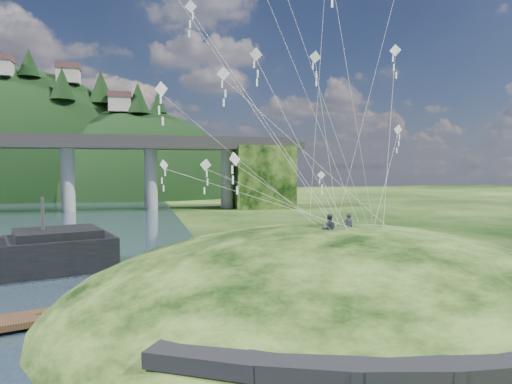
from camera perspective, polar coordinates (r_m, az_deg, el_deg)
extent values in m
plane|color=black|center=(25.30, -5.57, -16.93)|extent=(320.00, 320.00, 0.00)
ellipsoid|color=black|center=(29.83, 9.85, -16.85)|extent=(36.00, 32.00, 13.00)
cube|color=black|center=(16.99, -6.38, -19.94)|extent=(4.32, 3.62, 0.71)
cube|color=black|center=(16.18, 5.87, -20.93)|extent=(4.10, 2.97, 0.61)
cube|color=black|center=(16.60, 17.59, -20.44)|extent=(3.85, 2.37, 0.62)
cube|color=black|center=(17.97, 26.99, -18.90)|extent=(3.62, 1.83, 0.66)
cylinder|color=#9A9791|center=(94.36, -22.46, 1.61)|extent=(2.60, 2.60, 13.00)
cylinder|color=#9A9791|center=(93.53, -13.01, 1.75)|extent=(2.60, 2.60, 13.00)
cylinder|color=#9A9791|center=(95.25, -3.64, 1.85)|extent=(2.60, 2.60, 13.00)
cube|color=black|center=(96.96, 0.71, 1.88)|extent=(12.00, 11.00, 13.00)
ellipsoid|color=black|center=(154.51, -28.21, -2.66)|extent=(96.00, 68.00, 88.00)
ellipsoid|color=black|center=(142.70, -15.10, -4.46)|extent=(76.00, 56.00, 72.00)
cone|color=black|center=(141.11, -26.54, 14.28)|extent=(5.83, 5.83, 7.67)
cone|color=black|center=(133.69, -23.07, 12.35)|extent=(6.47, 6.47, 8.51)
cone|color=black|center=(139.62, -18.82, 12.30)|extent=(7.13, 7.13, 9.38)
cone|color=black|center=(133.88, -14.55, 11.31)|extent=(6.56, 6.56, 8.63)
cone|color=black|center=(139.55, -12.09, 10.93)|extent=(4.88, 4.88, 6.42)
cube|color=beige|center=(140.16, -29.40, 13.29)|extent=(6.00, 5.00, 4.00)
cube|color=beige|center=(142.95, -22.39, 13.21)|extent=(6.00, 5.00, 4.00)
cube|color=brown|center=(143.46, -22.41, 14.27)|extent=(6.40, 5.40, 1.60)
cube|color=beige|center=(134.64, -16.65, 10.38)|extent=(6.00, 5.00, 4.00)
cube|color=brown|center=(135.01, -16.67, 11.52)|extent=(6.40, 5.40, 1.60)
cube|color=black|center=(41.77, -23.57, -4.72)|extent=(7.75, 7.01, 0.65)
cylinder|color=#2D2B2B|center=(41.49, -25.10, -2.84)|extent=(0.26, 0.26, 3.25)
cube|color=#352215|center=(28.90, -19.51, -13.58)|extent=(13.89, 6.08, 0.35)
cylinder|color=#352215|center=(28.55, -25.53, -14.44)|extent=(0.30, 0.30, 0.99)
cylinder|color=#352215|center=(28.97, -19.50, -14.05)|extent=(0.30, 0.30, 0.99)
cylinder|color=#352215|center=(29.69, -13.73, -13.54)|extent=(0.30, 0.30, 0.99)
cylinder|color=#352215|center=(30.68, -8.30, -12.93)|extent=(0.30, 0.30, 0.99)
imported|color=#252531|center=(28.61, 11.45, -2.59)|extent=(0.63, 0.42, 1.71)
imported|color=#252531|center=(27.33, 9.10, -2.75)|extent=(1.02, 0.88, 1.80)
cube|color=silver|center=(27.27, -11.76, 12.49)|extent=(0.70, 0.55, 0.85)
cube|color=silver|center=(27.18, -11.75, 11.24)|extent=(0.11, 0.07, 0.49)
cube|color=silver|center=(27.10, -11.73, 9.97)|extent=(0.11, 0.07, 0.49)
cube|color=silver|center=(27.04, -11.72, 8.70)|extent=(0.11, 0.07, 0.49)
cube|color=silver|center=(21.09, -2.69, 4.13)|extent=(0.38, 0.60, 0.65)
cube|color=silver|center=(21.09, -2.68, 2.82)|extent=(0.08, 0.07, 0.39)
cube|color=silver|center=(21.10, -2.68, 1.52)|extent=(0.08, 0.07, 0.39)
cube|color=silver|center=(21.12, -2.68, 0.21)|extent=(0.08, 0.07, 0.39)
cube|color=silver|center=(27.65, 0.00, 16.83)|extent=(0.77, 0.24, 0.75)
cube|color=silver|center=(27.53, 0.00, 15.73)|extent=(0.10, 0.04, 0.44)
cube|color=silver|center=(27.42, 0.00, 14.63)|extent=(0.10, 0.04, 0.44)
cube|color=silver|center=(27.31, 0.00, 13.52)|extent=(0.10, 0.04, 0.44)
cube|color=silver|center=(29.77, 17.02, 16.57)|extent=(0.52, 0.50, 0.68)
cube|color=silver|center=(29.67, 17.00, 15.66)|extent=(0.08, 0.06, 0.40)
cube|color=silver|center=(29.56, 16.99, 14.74)|extent=(0.08, 0.06, 0.40)
cube|color=silver|center=(29.47, 16.97, 13.81)|extent=(0.08, 0.06, 0.40)
cube|color=silver|center=(30.17, -11.44, 3.34)|extent=(0.52, 0.54, 0.69)
cube|color=silver|center=(30.17, -11.43, 2.37)|extent=(0.09, 0.06, 0.41)
cube|color=silver|center=(30.18, -11.42, 1.41)|extent=(0.09, 0.06, 0.41)
cube|color=silver|center=(30.20, -11.41, 0.45)|extent=(0.09, 0.06, 0.41)
cube|color=silver|center=(37.41, 8.15, 2.12)|extent=(0.59, 0.39, 0.67)
cube|color=silver|center=(37.42, 8.15, 1.38)|extent=(0.09, 0.05, 0.39)
cube|color=silver|center=(37.44, 8.14, 0.65)|extent=(0.09, 0.05, 0.39)
cube|color=silver|center=(37.46, 8.14, -0.09)|extent=(0.09, 0.05, 0.39)
cube|color=silver|center=(20.63, 9.22, 22.51)|extent=(0.10, 0.05, 0.43)
cube|color=silver|center=(34.40, -8.17, 21.97)|extent=(0.83, 0.36, 0.87)
cube|color=silver|center=(34.21, -8.16, 20.98)|extent=(0.12, 0.04, 0.51)
cube|color=silver|center=(34.02, -8.15, 19.99)|extent=(0.12, 0.04, 0.51)
cube|color=silver|center=(33.85, -8.14, 18.98)|extent=(0.12, 0.04, 0.51)
cube|color=silver|center=(28.98, 7.42, 16.38)|extent=(0.73, 0.21, 0.71)
cube|color=silver|center=(28.87, 7.41, 15.39)|extent=(0.10, 0.04, 0.42)
cube|color=silver|center=(28.76, 7.40, 14.39)|extent=(0.10, 0.04, 0.42)
cube|color=silver|center=(28.67, 7.40, 13.38)|extent=(0.10, 0.04, 0.42)
cube|color=silver|center=(28.70, -4.12, 14.51)|extent=(0.72, 0.46, 0.79)
cube|color=silver|center=(28.60, -4.11, 13.37)|extent=(0.11, 0.04, 0.47)
cube|color=silver|center=(28.50, -4.11, 12.23)|extent=(0.11, 0.04, 0.47)
cube|color=silver|center=(28.41, -4.10, 11.07)|extent=(0.11, 0.04, 0.47)
cube|color=silver|center=(30.48, -6.31, 3.40)|extent=(0.79, 0.26, 0.79)
cube|color=silver|center=(30.48, -6.30, 2.33)|extent=(0.10, 0.07, 0.47)
cube|color=silver|center=(30.49, -6.29, 1.25)|extent=(0.10, 0.07, 0.47)
cube|color=silver|center=(30.52, -6.29, 0.18)|extent=(0.10, 0.07, 0.47)
cube|color=silver|center=(40.40, 17.35, 7.46)|extent=(0.82, 0.22, 0.81)
cube|color=silver|center=(40.36, 17.33, 6.63)|extent=(0.11, 0.06, 0.48)
cube|color=silver|center=(40.33, 17.32, 5.81)|extent=(0.11, 0.06, 0.48)
cube|color=silver|center=(40.30, 17.31, 4.98)|extent=(0.11, 0.06, 0.48)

